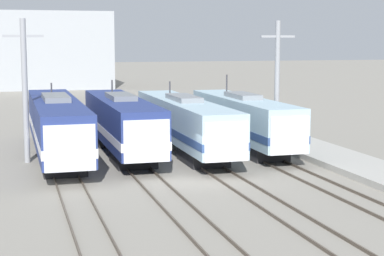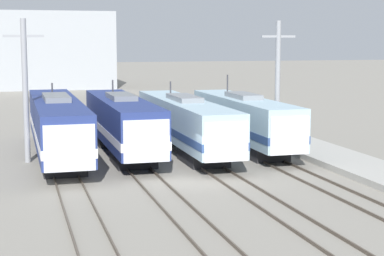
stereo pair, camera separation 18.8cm
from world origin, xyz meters
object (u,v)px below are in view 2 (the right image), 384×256
at_px(locomotive_center_left, 123,124).
at_px(locomotive_far_right, 246,121).
at_px(catenary_tower_left, 25,89).
at_px(catenary_tower_right, 278,84).
at_px(locomotive_far_left, 58,127).
at_px(locomotive_center_right, 186,124).

height_order(locomotive_center_left, locomotive_far_right, locomotive_far_right).
xyz_separation_m(catenary_tower_left, catenary_tower_right, (17.70, 0.00, 0.00)).
xyz_separation_m(locomotive_far_left, locomotive_center_right, (9.03, 0.07, -0.12)).
distance_m(locomotive_center_left, catenary_tower_left, 7.17).
relative_size(locomotive_center_right, locomotive_far_right, 1.14).
bearing_deg(catenary_tower_right, locomotive_far_left, 177.53).
relative_size(locomotive_far_left, locomotive_center_left, 1.12).
height_order(locomotive_center_left, catenary_tower_right, catenary_tower_right).
height_order(catenary_tower_left, catenary_tower_right, same).
height_order(locomotive_far_right, catenary_tower_left, catenary_tower_left).
xyz_separation_m(locomotive_center_left, catenary_tower_left, (-6.54, -1.16, 2.68)).
bearing_deg(locomotive_far_left, locomotive_far_right, 0.54).
distance_m(locomotive_center_right, catenary_tower_left, 11.43).
relative_size(locomotive_center_left, catenary_tower_right, 1.87).
bearing_deg(locomotive_center_right, locomotive_center_left, 174.84).
distance_m(locomotive_far_left, locomotive_far_right, 13.54).
bearing_deg(catenary_tower_left, catenary_tower_right, 0.00).
xyz_separation_m(locomotive_far_right, catenary_tower_left, (-15.57, -0.80, 2.74)).
relative_size(catenary_tower_left, catenary_tower_right, 1.00).
bearing_deg(catenary_tower_left, locomotive_center_right, 3.88).
bearing_deg(locomotive_center_left, catenary_tower_left, -169.97).
distance_m(locomotive_center_right, locomotive_far_right, 4.51).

